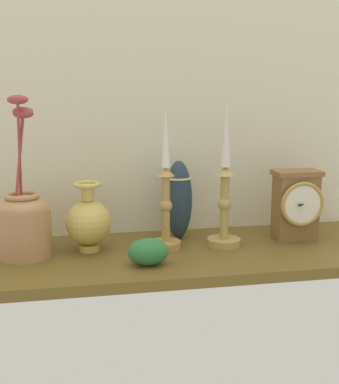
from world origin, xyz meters
TOP-DOWN VIEW (x-y plane):
  - ground_plane at (0.00, 0.00)cm, footprint 100.00×36.00cm
  - back_wall at (0.00, 18.50)cm, footprint 120.00×2.00cm
  - mantel_clock at (30.13, 3.49)cm, footprint 11.45×8.68cm
  - candlestick_tall_left at (-2.94, 2.09)cm, footprint 7.16×7.16cm
  - candlestick_tall_center at (11.13, 1.57)cm, footprint 7.95×7.95cm
  - brass_vase_bulbous at (-20.74, 3.69)cm, footprint 10.44×10.44cm
  - brass_vase_jar at (-35.01, 2.28)cm, footprint 11.92×11.92cm
  - tall_ceramic_vase at (1.78, 9.94)cm, footprint 6.70×6.70cm
  - ivy_sprig at (-8.73, -8.55)cm, footprint 8.84×6.19cm

SIDE VIEW (x-z plane):
  - ground_plane at x=0.00cm, z-range -2.40..0.00cm
  - ivy_sprig at x=-8.73cm, z-range 0.00..5.90cm
  - brass_vase_bulbous at x=-20.74cm, z-range -0.99..15.25cm
  - brass_vase_jar at x=-35.01cm, z-range -9.50..26.34cm
  - mantel_clock at x=30.13cm, z-range 0.26..17.59cm
  - tall_ceramic_vase at x=1.78cm, z-range 0.14..19.83cm
  - candlestick_tall_left at x=-2.94cm, z-range -5.38..28.16cm
  - candlestick_tall_center at x=11.13cm, z-range -5.09..29.57cm
  - back_wall at x=0.00cm, z-range 0.00..65.00cm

